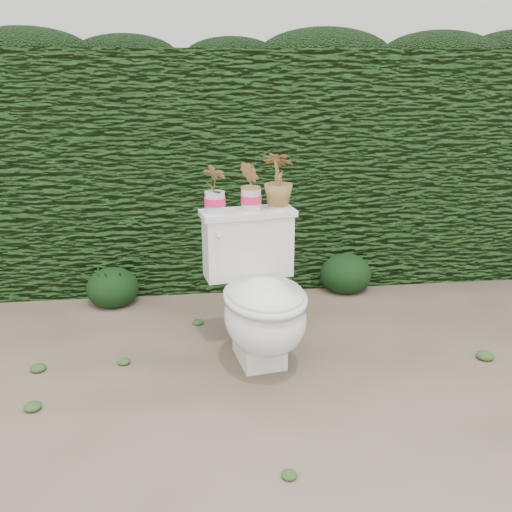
{
  "coord_description": "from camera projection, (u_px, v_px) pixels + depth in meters",
  "views": [
    {
      "loc": [
        -0.32,
        -2.56,
        1.52
      ],
      "look_at": [
        0.01,
        0.26,
        0.55
      ],
      "focal_mm": 40.0,
      "sensor_mm": 36.0,
      "label": 1
    }
  ],
  "objects": [
    {
      "name": "liriope_clump_2",
      "position": [
        346.0,
        270.0,
        3.98
      ],
      "size": [
        0.36,
        0.36,
        0.29
      ],
      "primitive_type": "ellipsoid",
      "color": "black",
      "rests_on": "ground"
    },
    {
      "name": "toilet",
      "position": [
        260.0,
        300.0,
        2.93
      ],
      "size": [
        0.56,
        0.74,
        0.78
      ],
      "rotation": [
        0.0,
        0.0,
        0.16
      ],
      "color": "silver",
      "rests_on": "ground"
    },
    {
      "name": "ground",
      "position": [
        260.0,
        373.0,
        2.93
      ],
      "size": [
        60.0,
        60.0,
        0.0
      ],
      "primitive_type": "plane",
      "color": "#7F6D58",
      "rests_on": "ground"
    },
    {
      "name": "house_wall",
      "position": [
        250.0,
        25.0,
        7.99
      ],
      "size": [
        8.0,
        3.5,
        4.0
      ],
      "primitive_type": "cube",
      "color": "silver",
      "rests_on": "ground"
    },
    {
      "name": "potted_plant_center",
      "position": [
        251.0,
        187.0,
        2.98
      ],
      "size": [
        0.13,
        0.15,
        0.24
      ],
      "primitive_type": "imported",
      "rotation": [
        0.0,
        0.0,
        4.87
      ],
      "color": "#367F27",
      "rests_on": "toilet"
    },
    {
      "name": "hedge",
      "position": [
        233.0,
        165.0,
        4.18
      ],
      "size": [
        8.0,
        1.0,
        1.6
      ],
      "primitive_type": "cube",
      "color": "#234717",
      "rests_on": "ground"
    },
    {
      "name": "potted_plant_left",
      "position": [
        215.0,
        190.0,
        2.93
      ],
      "size": [
        0.15,
        0.14,
        0.24
      ],
      "primitive_type": "imported",
      "rotation": [
        0.0,
        0.0,
        2.57
      ],
      "color": "#367F27",
      "rests_on": "toilet"
    },
    {
      "name": "potted_plant_right",
      "position": [
        278.0,
        182.0,
        3.01
      ],
      "size": [
        0.2,
        0.2,
        0.28
      ],
      "primitive_type": "imported",
      "rotation": [
        0.0,
        0.0,
        2.8
      ],
      "color": "#367F27",
      "rests_on": "toilet"
    },
    {
      "name": "liriope_clump_1",
      "position": [
        112.0,
        284.0,
        3.75
      ],
      "size": [
        0.34,
        0.34,
        0.27
      ],
      "primitive_type": "ellipsoid",
      "color": "black",
      "rests_on": "ground"
    }
  ]
}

